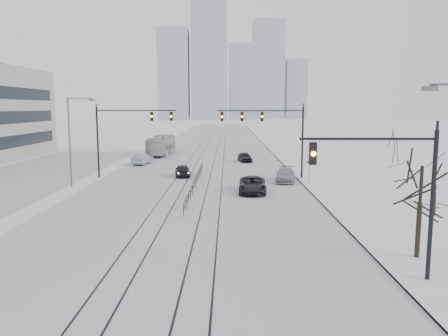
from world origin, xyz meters
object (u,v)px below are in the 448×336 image
sedan_sb_outer (143,159)px  box_truck (161,145)px  sedan_sb_inner (183,170)px  sedan_nb_front (252,185)px  sedan_nb_right (285,175)px  traffic_mast_near (397,185)px  bare_tree (422,176)px  sedan_nb_far (245,157)px

sedan_sb_outer → box_truck: box_truck is taller
sedan_sb_inner → sedan_sb_outer: size_ratio=0.91×
sedan_sb_inner → box_truck: (-5.90, 22.96, 0.92)m
sedan_sb_inner → sedan_nb_front: 12.23m
sedan_sb_inner → sedan_nb_right: sedan_nb_right is taller
traffic_mast_near → sedan_sb_outer: bearing=115.2°
bare_tree → sedan_nb_right: (-3.74, 24.27, -3.77)m
bare_tree → sedan_nb_right: size_ratio=1.23×
sedan_sb_inner → sedan_nb_right: bearing=154.7°
sedan_sb_inner → bare_tree: bearing=110.3°
sedan_nb_far → box_truck: (-13.65, 9.23, 0.93)m
sedan_nb_right → sedan_sb_inner: bearing=172.4°
traffic_mast_near → sedan_nb_right: (-1.33, 27.27, -3.84)m
bare_tree → sedan_nb_front: size_ratio=1.13×
traffic_mast_near → sedan_nb_far: size_ratio=1.72×
sedan_nb_far → traffic_mast_near: bearing=-93.6°
sedan_nb_far → sedan_sb_inner: bearing=-129.5°
sedan_nb_front → bare_tree: bearing=-64.5°
box_truck → sedan_nb_right: bearing=126.3°
traffic_mast_near → sedan_sb_inner: traffic_mast_near is taller
bare_tree → sedan_sb_outer: bare_tree is taller
bare_tree → sedan_sb_outer: bearing=119.7°
bare_tree → sedan_nb_right: bare_tree is taller
bare_tree → sedan_sb_inner: 31.87m
sedan_sb_inner → box_truck: box_truck is taller
bare_tree → sedan_nb_right: 24.84m
sedan_sb_outer → box_truck: 12.43m
sedan_sb_outer → sedan_sb_inner: bearing=132.4°
sedan_sb_inner → sedan_sb_outer: (-6.70, 10.59, 0.05)m
traffic_mast_near → box_truck: 56.95m
sedan_sb_inner → traffic_mast_near: bearing=104.2°
sedan_sb_outer → sedan_nb_front: (14.25, -20.21, 0.00)m
bare_tree → sedan_sb_inner: bearing=118.7°
bare_tree → sedan_nb_far: size_ratio=1.50×
bare_tree → sedan_nb_front: bearing=112.9°
bare_tree → sedan_sb_inner: (-15.20, 27.75, -3.79)m
traffic_mast_near → sedan_sb_outer: 45.86m
sedan_nb_right → box_truck: bearing=132.6°
sedan_sb_inner → sedan_nb_far: bearing=-127.8°
traffic_mast_near → sedan_nb_far: bearing=96.5°
sedan_sb_inner → sedan_nb_far: size_ratio=1.01×
traffic_mast_near → box_truck: traffic_mast_near is taller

